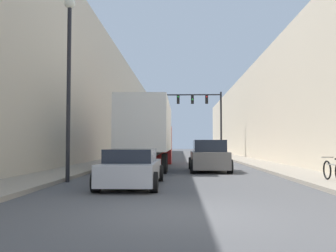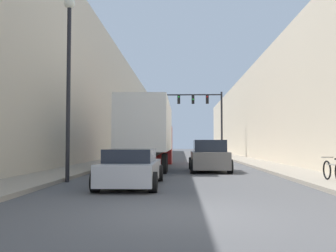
{
  "view_description": "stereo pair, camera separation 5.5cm",
  "coord_description": "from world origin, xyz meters",
  "px_view_note": "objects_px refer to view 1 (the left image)",
  "views": [
    {
      "loc": [
        0.02,
        -7.97,
        1.5
      ],
      "look_at": [
        -0.58,
        10.52,
        2.38
      ],
      "focal_mm": 40.0,
      "sensor_mm": 36.0,
      "label": 1
    },
    {
      "loc": [
        0.08,
        -7.97,
        1.5
      ],
      "look_at": [
        -0.58,
        10.52,
        2.38
      ],
      "focal_mm": 40.0,
      "sensor_mm": 36.0,
      "label": 2
    }
  ],
  "objects_px": {
    "semi_truck": "(149,132)",
    "traffic_signal_gantry": "(206,111)",
    "suv_car": "(209,156)",
    "parked_bicycle": "(333,171)",
    "sedan_car": "(132,168)",
    "street_lamp": "(69,64)"
  },
  "relations": [
    {
      "from": "semi_truck",
      "to": "sedan_car",
      "type": "distance_m",
      "value": 10.41
    },
    {
      "from": "suv_car",
      "to": "parked_bicycle",
      "type": "relative_size",
      "value": 2.45
    },
    {
      "from": "traffic_signal_gantry",
      "to": "parked_bicycle",
      "type": "relative_size",
      "value": 3.83
    },
    {
      "from": "semi_truck",
      "to": "sedan_car",
      "type": "bearing_deg",
      "value": -88.67
    },
    {
      "from": "semi_truck",
      "to": "traffic_signal_gantry",
      "type": "xyz_separation_m",
      "value": [
        4.72,
        16.09,
        2.76
      ]
    },
    {
      "from": "suv_car",
      "to": "traffic_signal_gantry",
      "type": "height_order",
      "value": "traffic_signal_gantry"
    },
    {
      "from": "suv_car",
      "to": "parked_bicycle",
      "type": "bearing_deg",
      "value": -59.47
    },
    {
      "from": "street_lamp",
      "to": "parked_bicycle",
      "type": "distance_m",
      "value": 10.76
    },
    {
      "from": "semi_truck",
      "to": "traffic_signal_gantry",
      "type": "distance_m",
      "value": 16.99
    },
    {
      "from": "traffic_signal_gantry",
      "to": "parked_bicycle",
      "type": "xyz_separation_m",
      "value": [
        2.75,
        -25.88,
        -4.44
      ]
    },
    {
      "from": "sedan_car",
      "to": "suv_car",
      "type": "bearing_deg",
      "value": 65.65
    },
    {
      "from": "semi_truck",
      "to": "parked_bicycle",
      "type": "height_order",
      "value": "semi_truck"
    },
    {
      "from": "parked_bicycle",
      "to": "street_lamp",
      "type": "bearing_deg",
      "value": 175.63
    },
    {
      "from": "sedan_car",
      "to": "suv_car",
      "type": "relative_size",
      "value": 1.07
    },
    {
      "from": "sedan_car",
      "to": "street_lamp",
      "type": "distance_m",
      "value": 4.99
    },
    {
      "from": "semi_truck",
      "to": "traffic_signal_gantry",
      "type": "bearing_deg",
      "value": 73.65
    },
    {
      "from": "semi_truck",
      "to": "sedan_car",
      "type": "height_order",
      "value": "semi_truck"
    },
    {
      "from": "sedan_car",
      "to": "parked_bicycle",
      "type": "height_order",
      "value": "sedan_car"
    },
    {
      "from": "semi_truck",
      "to": "street_lamp",
      "type": "relative_size",
      "value": 1.67
    },
    {
      "from": "semi_truck",
      "to": "sedan_car",
      "type": "xyz_separation_m",
      "value": [
        0.24,
        -10.29,
        -1.57
      ]
    },
    {
      "from": "sedan_car",
      "to": "traffic_signal_gantry",
      "type": "distance_m",
      "value": 27.11
    },
    {
      "from": "traffic_signal_gantry",
      "to": "parked_bicycle",
      "type": "bearing_deg",
      "value": -83.94
    }
  ]
}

